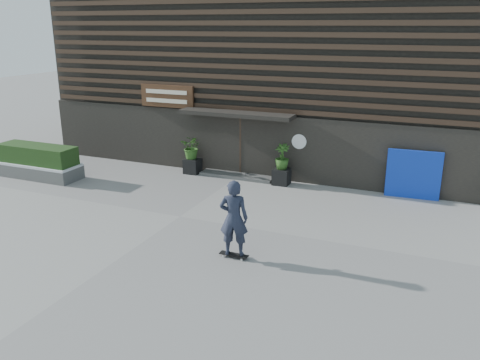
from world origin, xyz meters
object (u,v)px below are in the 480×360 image
at_px(planter_pot_left, 193,166).
at_px(planter_pot_right, 282,177).
at_px(blue_tarp, 413,175).
at_px(skateboarder, 234,218).
at_px(raised_bed, 39,171).

distance_m(planter_pot_left, planter_pot_right, 3.80).
bearing_deg(blue_tarp, planter_pot_right, -179.40).
bearing_deg(blue_tarp, skateboarder, -123.08).
distance_m(planter_pot_right, skateboarder, 6.46).
xyz_separation_m(planter_pot_right, blue_tarp, (4.66, 0.30, 0.55)).
height_order(raised_bed, blue_tarp, blue_tarp).
distance_m(planter_pot_right, blue_tarp, 4.70).
bearing_deg(planter_pot_left, raised_bed, -152.09).
bearing_deg(skateboarder, raised_bed, 160.57).
bearing_deg(blue_tarp, raised_bed, -170.29).
bearing_deg(raised_bed, blue_tarp, 12.80).
distance_m(planter_pot_left, raised_bed, 6.07).
height_order(planter_pot_right, skateboarder, skateboarder).
distance_m(raised_bed, blue_tarp, 14.19).
relative_size(planter_pot_right, blue_tarp, 0.33).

